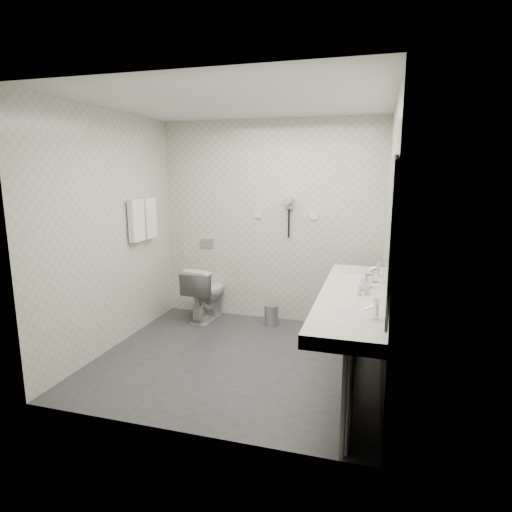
% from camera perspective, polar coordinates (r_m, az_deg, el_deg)
% --- Properties ---
extents(floor, '(2.80, 2.80, 0.00)m').
position_cam_1_polar(floor, '(4.48, -2.44, -13.54)').
color(floor, '#2E2F34').
rests_on(floor, ground).
extents(ceiling, '(2.80, 2.80, 0.00)m').
position_cam_1_polar(ceiling, '(4.12, -2.75, 19.91)').
color(ceiling, silver).
rests_on(ceiling, wall_back).
extents(wall_back, '(2.80, 0.00, 2.80)m').
position_cam_1_polar(wall_back, '(5.36, 1.88, 4.51)').
color(wall_back, beige).
rests_on(wall_back, floor).
extents(wall_front, '(2.80, 0.00, 2.80)m').
position_cam_1_polar(wall_front, '(2.94, -10.72, -1.34)').
color(wall_front, beige).
rests_on(wall_front, floor).
extents(wall_left, '(0.00, 2.60, 2.60)m').
position_cam_1_polar(wall_left, '(4.75, -18.82, 3.04)').
color(wall_left, beige).
rests_on(wall_left, floor).
extents(wall_right, '(0.00, 2.60, 2.60)m').
position_cam_1_polar(wall_right, '(3.91, 17.27, 1.47)').
color(wall_right, beige).
rests_on(wall_right, floor).
extents(vanity_counter, '(0.55, 2.20, 0.10)m').
position_cam_1_polar(vanity_counter, '(3.82, 12.77, -5.47)').
color(vanity_counter, silver).
rests_on(vanity_counter, floor).
extents(vanity_panel, '(0.03, 2.15, 0.75)m').
position_cam_1_polar(vanity_panel, '(3.96, 12.87, -11.40)').
color(vanity_panel, gray).
rests_on(vanity_panel, floor).
extents(vanity_post_near, '(0.06, 0.06, 0.75)m').
position_cam_1_polar(vanity_post_near, '(3.02, 12.21, -18.92)').
color(vanity_post_near, silver).
rests_on(vanity_post_near, floor).
extents(vanity_post_far, '(0.06, 0.06, 0.75)m').
position_cam_1_polar(vanity_post_far, '(4.93, 13.95, -6.85)').
color(vanity_post_far, silver).
rests_on(vanity_post_far, floor).
extents(mirror, '(0.02, 2.20, 1.05)m').
position_cam_1_polar(mirror, '(3.68, 17.26, 4.04)').
color(mirror, '#B2BCC6').
rests_on(mirror, wall_right).
extents(basin_near, '(0.40, 0.31, 0.05)m').
position_cam_1_polar(basin_near, '(3.19, 12.07, -8.16)').
color(basin_near, silver).
rests_on(basin_near, vanity_counter).
extents(basin_far, '(0.40, 0.31, 0.05)m').
position_cam_1_polar(basin_far, '(4.43, 13.31, -2.68)').
color(basin_far, silver).
rests_on(basin_far, vanity_counter).
extents(faucet_near, '(0.04, 0.04, 0.15)m').
position_cam_1_polar(faucet_near, '(3.15, 15.69, -6.82)').
color(faucet_near, silver).
rests_on(faucet_near, vanity_counter).
extents(faucet_far, '(0.04, 0.04, 0.15)m').
position_cam_1_polar(faucet_far, '(4.41, 15.90, -1.68)').
color(faucet_far, silver).
rests_on(faucet_far, vanity_counter).
extents(soap_bottle_a, '(0.05, 0.05, 0.10)m').
position_cam_1_polar(soap_bottle_a, '(3.76, 14.57, -4.22)').
color(soap_bottle_a, silver).
rests_on(soap_bottle_a, vanity_counter).
extents(soap_bottle_b, '(0.11, 0.11, 0.10)m').
position_cam_1_polar(soap_bottle_b, '(3.88, 13.96, -3.69)').
color(soap_bottle_b, silver).
rests_on(soap_bottle_b, vanity_counter).
extents(soap_bottle_c, '(0.04, 0.04, 0.10)m').
position_cam_1_polar(soap_bottle_c, '(3.71, 13.65, -4.38)').
color(soap_bottle_c, silver).
rests_on(soap_bottle_c, vanity_counter).
extents(glass_left, '(0.09, 0.09, 0.12)m').
position_cam_1_polar(glass_left, '(3.97, 14.77, -3.28)').
color(glass_left, silver).
rests_on(glass_left, vanity_counter).
extents(glass_right, '(0.08, 0.08, 0.12)m').
position_cam_1_polar(glass_right, '(4.19, 15.50, -2.55)').
color(glass_right, silver).
rests_on(glass_right, vanity_counter).
extents(toilet, '(0.45, 0.72, 0.70)m').
position_cam_1_polar(toilet, '(5.53, -6.70, -4.89)').
color(toilet, silver).
rests_on(toilet, floor).
extents(flush_plate, '(0.18, 0.02, 0.12)m').
position_cam_1_polar(flush_plate, '(5.65, -6.57, 1.72)').
color(flush_plate, '#B2B5BA').
rests_on(flush_plate, wall_back).
extents(pedal_bin, '(0.22, 0.22, 0.25)m').
position_cam_1_polar(pedal_bin, '(5.33, 2.08, -7.98)').
color(pedal_bin, '#B2B5BA').
rests_on(pedal_bin, floor).
extents(bin_lid, '(0.18, 0.18, 0.02)m').
position_cam_1_polar(bin_lid, '(5.29, 2.09, -6.64)').
color(bin_lid, '#B2B5BA').
rests_on(bin_lid, pedal_bin).
extents(towel_rail, '(0.02, 0.62, 0.02)m').
position_cam_1_polar(towel_rail, '(5.15, -15.08, 7.21)').
color(towel_rail, silver).
rests_on(towel_rail, wall_left).
extents(towel_near, '(0.07, 0.24, 0.48)m').
position_cam_1_polar(towel_near, '(5.05, -15.67, 4.60)').
color(towel_near, white).
rests_on(towel_near, towel_rail).
extents(towel_far, '(0.07, 0.24, 0.48)m').
position_cam_1_polar(towel_far, '(5.29, -14.08, 4.96)').
color(towel_far, white).
rests_on(towel_far, towel_rail).
extents(dryer_cradle, '(0.10, 0.04, 0.14)m').
position_cam_1_polar(dryer_cradle, '(5.25, 4.48, 7.08)').
color(dryer_cradle, gray).
rests_on(dryer_cradle, wall_back).
extents(dryer_barrel, '(0.08, 0.14, 0.08)m').
position_cam_1_polar(dryer_barrel, '(5.18, 4.33, 7.36)').
color(dryer_barrel, gray).
rests_on(dryer_barrel, dryer_cradle).
extents(dryer_cord, '(0.02, 0.02, 0.35)m').
position_cam_1_polar(dryer_cord, '(5.26, 4.40, 4.35)').
color(dryer_cord, black).
rests_on(dryer_cord, dryer_cradle).
extents(switch_plate_a, '(0.09, 0.02, 0.09)m').
position_cam_1_polar(switch_plate_a, '(5.37, 0.29, 5.61)').
color(switch_plate_a, silver).
rests_on(switch_plate_a, wall_back).
extents(switch_plate_b, '(0.09, 0.02, 0.09)m').
position_cam_1_polar(switch_plate_b, '(5.23, 7.73, 5.35)').
color(switch_plate_b, silver).
rests_on(switch_plate_b, wall_back).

